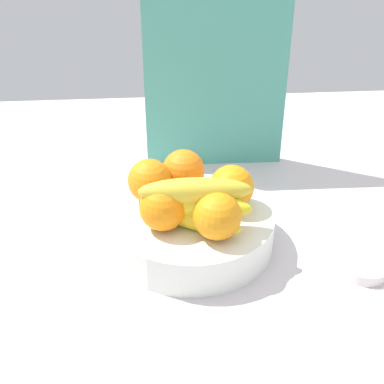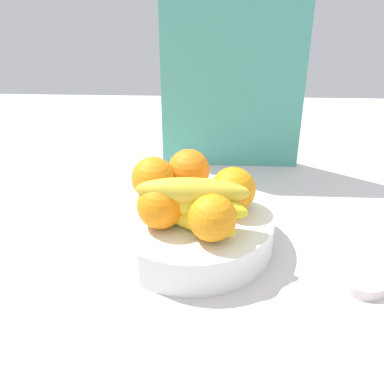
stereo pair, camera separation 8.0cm
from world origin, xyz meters
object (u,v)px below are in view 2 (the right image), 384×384
orange_back_right (233,190)px  banana_bunch (191,203)px  orange_back_left (214,218)px  cutting_board (233,82)px  fruit_bowl (192,229)px  orange_center (160,206)px  orange_front_left (189,170)px  jar_lid (363,279)px  orange_front_right (153,178)px

orange_back_right → banana_bunch: 8.43cm
orange_back_left → banana_bunch: bearing=141.3°
banana_bunch → cutting_board: cutting_board is taller
fruit_bowl → banana_bunch: size_ratio=1.48×
orange_center → orange_front_left: bearing=71.0°
orange_back_right → jar_lid: size_ratio=0.94×
jar_lid → orange_front_left: bearing=147.6°
banana_bunch → jar_lid: 28.03cm
orange_front_right → banana_bunch: size_ratio=0.40×
cutting_board → banana_bunch: bearing=-101.5°
jar_lid → banana_bunch: bearing=168.0°
banana_bunch → jar_lid: bearing=-12.0°
orange_front_left → orange_back_right: size_ratio=1.00×
orange_front_right → jar_lid: (32.35, -13.89, -8.77)cm
cutting_board → orange_front_right: bearing=-118.7°
fruit_bowl → orange_center: 8.81cm
orange_back_right → cutting_board: (0.46, 27.00, 8.37)cm
orange_front_left → orange_front_right: bearing=-152.6°
banana_bunch → orange_back_right: bearing=38.8°
cutting_board → fruit_bowl: bearing=-102.8°
orange_center → banana_bunch: size_ratio=0.40×
cutting_board → orange_center: bearing=-109.1°
fruit_bowl → orange_back_right: bearing=14.2°
orange_front_left → orange_center: size_ratio=1.00×
jar_lid → orange_front_right: bearing=156.8°
orange_front_right → cutting_board: size_ratio=0.20×
fruit_bowl → cutting_board: size_ratio=0.73×
fruit_bowl → banana_bunch: 8.07cm
orange_front_right → jar_lid: orange_front_right is taller
orange_front_right → orange_center: size_ratio=1.00×
orange_back_left → orange_back_right: size_ratio=1.00×
orange_front_left → orange_center: bearing=-109.0°
orange_back_right → orange_front_right: bearing=166.6°
orange_back_left → orange_front_right: bearing=131.9°
cutting_board → jar_lid: cutting_board is taller
orange_back_left → jar_lid: orange_back_left is taller
orange_center → banana_bunch: (4.62, -0.16, 0.59)cm
fruit_bowl → cutting_board: 33.07cm
orange_front_right → orange_back_left: same height
orange_center → cutting_board: bearing=70.1°
orange_front_right → cutting_board: 28.69cm
fruit_bowl → orange_back_left: 9.88cm
orange_center → orange_back_left: (8.16, -3.00, 0.00)cm
orange_back_right → banana_bunch: (-6.56, -5.26, 0.59)cm
orange_back_left → cutting_board: cutting_board is taller
orange_front_left → orange_center: same height
orange_center → fruit_bowl: bearing=36.5°
fruit_bowl → orange_front_right: bearing=144.1°
orange_front_right → orange_front_left: bearing=27.4°
orange_front_right → cutting_board: bearing=60.5°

